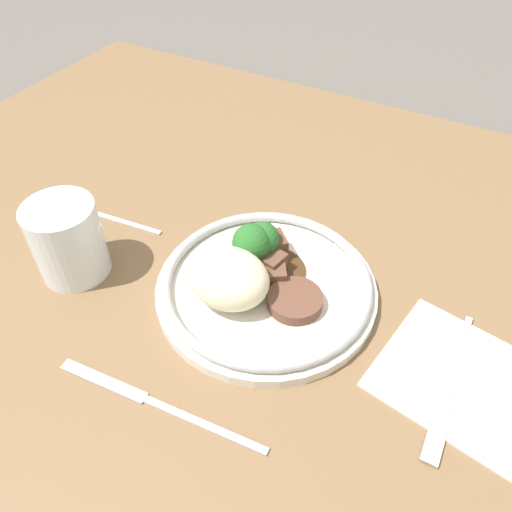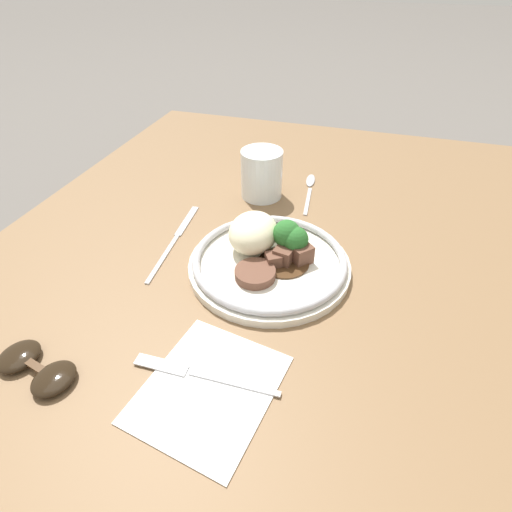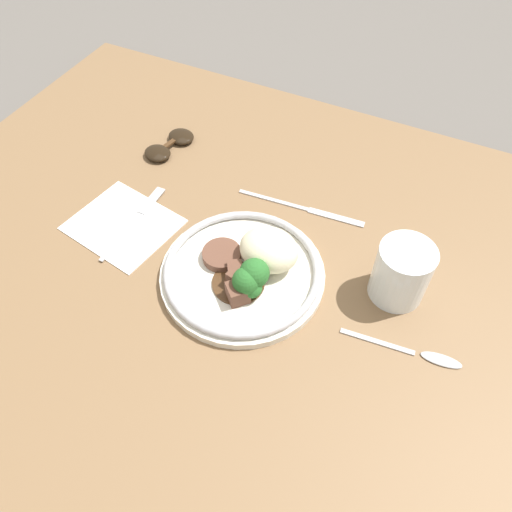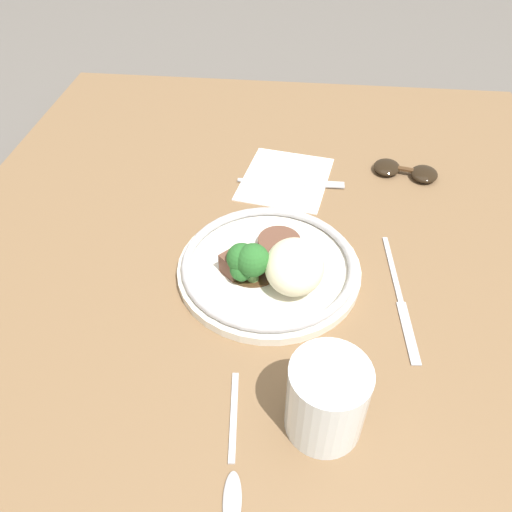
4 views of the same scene
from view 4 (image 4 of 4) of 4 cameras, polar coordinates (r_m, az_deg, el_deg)
ground_plane at (r=0.70m, az=0.71°, el=-4.18°), size 8.00×8.00×0.00m
dining_table at (r=0.69m, az=0.72°, el=-3.33°), size 1.24×0.97×0.03m
napkin at (r=0.86m, az=3.39°, el=8.80°), size 0.18×0.16×0.00m
plate at (r=0.66m, az=1.74°, el=-1.06°), size 0.25×0.25×0.07m
juice_glass at (r=0.52m, az=8.02°, el=-16.14°), size 0.08×0.08×0.09m
fork at (r=0.85m, az=5.22°, el=8.31°), size 0.02×0.18×0.00m
knife at (r=0.68m, az=16.13°, el=-4.72°), size 0.22×0.03×0.00m
spoon at (r=0.53m, az=-2.89°, el=-23.91°), size 0.17×0.03×0.01m
sunglasses at (r=0.90m, az=16.70°, el=9.35°), size 0.07×0.12×0.02m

